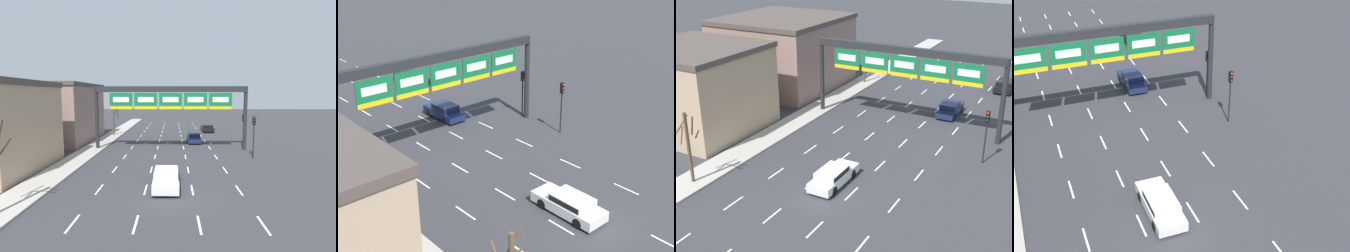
{
  "view_description": "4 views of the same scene",
  "coord_description": "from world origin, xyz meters",
  "views": [
    {
      "loc": [
        0.27,
        -16.86,
        6.65
      ],
      "look_at": [
        -0.3,
        13.82,
        3.04
      ],
      "focal_mm": 28.0,
      "sensor_mm": 36.0,
      "label": 1
    },
    {
      "loc": [
        -19.55,
        -14.07,
        16.34
      ],
      "look_at": [
        2.29,
        10.28,
        2.49
      ],
      "focal_mm": 50.0,
      "sensor_mm": 36.0,
      "label": 2
    },
    {
      "loc": [
        15.02,
        -24.91,
        17.17
      ],
      "look_at": [
        -1.18,
        5.14,
        3.23
      ],
      "focal_mm": 50.0,
      "sensor_mm": 36.0,
      "label": 3
    },
    {
      "loc": [
        -7.07,
        -19.55,
        19.05
      ],
      "look_at": [
        3.11,
        6.54,
        2.86
      ],
      "focal_mm": 50.0,
      "sensor_mm": 36.0,
      "label": 4
    }
  ],
  "objects": [
    {
      "name": "car_black",
      "position": [
        6.63,
        31.14,
        0.71
      ],
      "size": [
        1.98,
        4.89,
        1.3
      ],
      "color": "black",
      "rests_on": "ground_plane"
    },
    {
      "name": "ground_plane",
      "position": [
        0.0,
        0.0,
        0.0
      ],
      "size": [
        220.0,
        220.0,
        0.0
      ],
      "primitive_type": "plane",
      "color": "#333338"
    },
    {
      "name": "traffic_light_near_gantry",
      "position": [
        8.76,
        10.44,
        3.22
      ],
      "size": [
        0.3,
        0.35,
        4.5
      ],
      "color": "black",
      "rests_on": "ground_plane"
    },
    {
      "name": "car_navy",
      "position": [
        3.23,
        19.87,
        0.76
      ],
      "size": [
        1.8,
        4.36,
        1.42
      ],
      "color": "#19234C",
      "rests_on": "ground_plane"
    },
    {
      "name": "tree_bare_closest",
      "position": [
        -9.42,
        26.0,
        2.56
      ],
      "size": [
        1.61,
        1.45,
        5.09
      ],
      "color": "brown",
      "rests_on": "sidewalk_left"
    },
    {
      "name": "traffic_light_mid_block",
      "position": [
        9.02,
        15.47,
        3.11
      ],
      "size": [
        0.3,
        0.35,
        4.34
      ],
      "color": "black",
      "rests_on": "ground_plane"
    },
    {
      "name": "building_far",
      "position": [
        -17.82,
        20.69,
        4.17
      ],
      "size": [
        12.99,
        13.64,
        8.33
      ],
      "color": "gray",
      "rests_on": "ground_plane"
    },
    {
      "name": "sidewalk_left",
      "position": [
        -9.65,
        0.0,
        0.07
      ],
      "size": [
        2.8,
        110.0,
        0.15
      ],
      "color": "#A8A399",
      "rests_on": "ground_plane"
    },
    {
      "name": "lane_dashes",
      "position": [
        -0.0,
        13.5,
        0.0
      ],
      "size": [
        10.02,
        67.0,
        0.01
      ],
      "color": "white",
      "rests_on": "ground_plane"
    },
    {
      "name": "car_white",
      "position": [
        -0.2,
        1.64,
        0.72
      ],
      "size": [
        1.84,
        4.82,
        1.33
      ],
      "color": "silver",
      "rests_on": "ground_plane"
    },
    {
      "name": "building_near",
      "position": [
        -16.84,
        5.42,
        3.98
      ],
      "size": [
        11.0,
        10.6,
        7.94
      ],
      "color": "tan",
      "rests_on": "ground_plane"
    },
    {
      "name": "tree_bare_second",
      "position": [
        -9.51,
        -3.13,
        3.15
      ],
      "size": [
        1.76,
        1.63,
        5.47
      ],
      "color": "brown",
      "rests_on": "sidewalk_left"
    },
    {
      "name": "sign_gantry",
      "position": [
        0.0,
        14.92,
        6.29
      ],
      "size": [
        18.55,
        0.7,
        7.73
      ],
      "color": "#232628",
      "rests_on": "ground_plane"
    }
  ]
}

